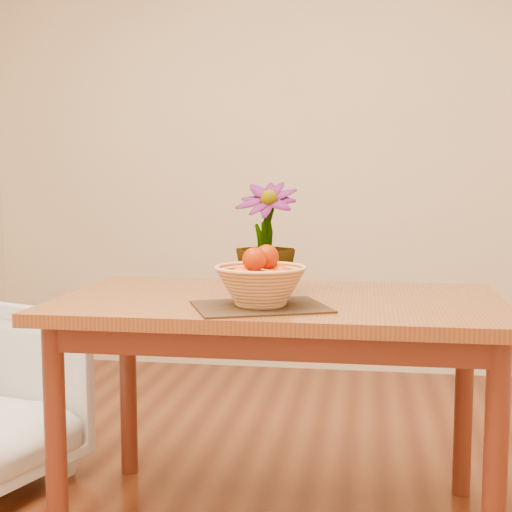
# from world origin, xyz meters

# --- Properties ---
(wall_back) EXTENTS (4.00, 0.02, 2.70)m
(wall_back) POSITION_xyz_m (0.00, 2.25, 1.35)
(wall_back) COLOR beige
(wall_back) RESTS_ON floor
(table) EXTENTS (1.40, 0.80, 0.75)m
(table) POSITION_xyz_m (0.00, 0.30, 0.66)
(table) COLOR brown
(table) RESTS_ON floor
(placemat) EXTENTS (0.46, 0.41, 0.01)m
(placemat) POSITION_xyz_m (-0.03, 0.11, 0.75)
(placemat) COLOR #311D11
(placemat) RESTS_ON table
(wicker_basket) EXTENTS (0.27, 0.27, 0.11)m
(wicker_basket) POSITION_xyz_m (-0.03, 0.11, 0.81)
(wicker_basket) COLOR tan
(wicker_basket) RESTS_ON placemat
(orange_pile) EXTENTS (0.17, 0.16, 0.13)m
(orange_pile) POSITION_xyz_m (-0.03, 0.11, 0.86)
(orange_pile) COLOR #E94003
(orange_pile) RESTS_ON wicker_basket
(potted_plant) EXTENTS (0.23, 0.23, 0.37)m
(potted_plant) POSITION_xyz_m (-0.05, 0.36, 0.93)
(potted_plant) COLOR #154112
(potted_plant) RESTS_ON table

